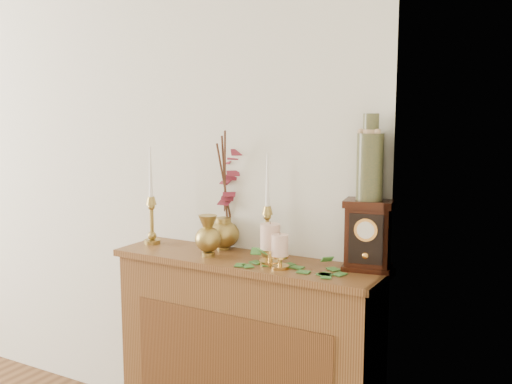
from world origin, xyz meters
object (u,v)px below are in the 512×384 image
Objects in this scene: candlestick_center at (267,222)px; ginger_jar at (229,195)px; mantel_clock at (368,236)px; candlestick_left at (152,212)px; bud_vase at (208,236)px; ceramic_vase at (370,162)px.

ginger_jar reaches higher than candlestick_center.
mantel_clock is at bearing -0.64° from candlestick_center.
candlestick_left reaches higher than candlestick_center.
bud_vase is (-0.22, -0.15, -0.06)m from candlestick_center.
ginger_jar is at bearing 93.08° from bud_vase.
candlestick_center is 0.27m from bud_vase.
ceramic_vase is (0.69, -0.04, 0.19)m from ginger_jar.
ginger_jar reaches higher than bud_vase.
mantel_clock is at bearing 12.01° from bud_vase.
candlestick_left is 0.40m from ginger_jar.
mantel_clock is 0.30m from ceramic_vase.
ceramic_vase is (1.06, 0.07, 0.29)m from candlestick_left.
bud_vase is 0.64× the size of mantel_clock.
ginger_jar is at bearing 169.53° from candlestick_center.
candlestick_left is 1.06m from mantel_clock.
ceramic_vase is (-0.00, 0.00, 0.30)m from mantel_clock.
ceramic_vase is at bearing 12.23° from bud_vase.
ginger_jar is (0.37, 0.12, 0.10)m from candlestick_left.
ceramic_vase reaches higher than ginger_jar.
candlestick_left is at bearing 168.89° from bud_vase.
ginger_jar reaches higher than mantel_clock.
candlestick_left is at bearing -172.64° from candlestick_center.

